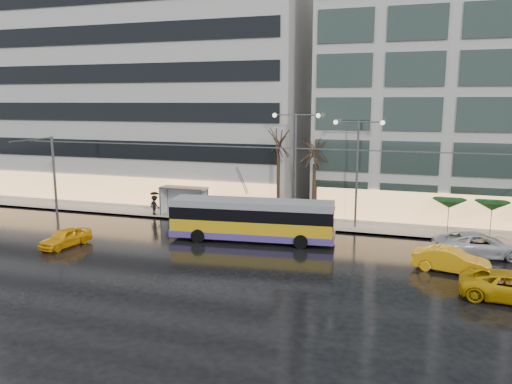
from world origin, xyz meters
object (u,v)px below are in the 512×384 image
at_px(trolleybus, 252,221).
at_px(street_lamp_near, 296,153).
at_px(bus_shelter, 181,194).
at_px(taxi_a, 66,237).

xyz_separation_m(trolleybus, street_lamp_near, (1.83, 5.98, 4.49)).
height_order(bus_shelter, taxi_a, bus_shelter).
bearing_deg(trolleybus, street_lamp_near, 73.01).
bearing_deg(taxi_a, bus_shelter, 84.01).
relative_size(bus_shelter, taxi_a, 1.08).
bearing_deg(trolleybus, bus_shelter, 145.55).
xyz_separation_m(trolleybus, bus_shelter, (-8.55, 5.87, 0.46)).
distance_m(trolleybus, taxi_a, 13.27).
relative_size(trolleybus, street_lamp_near, 1.34).
bearing_deg(street_lamp_near, trolleybus, -106.99).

